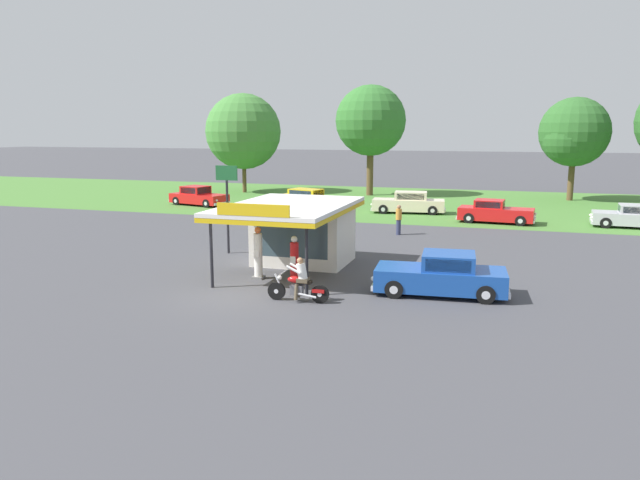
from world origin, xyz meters
TOP-DOWN VIEW (x-y plane):
  - ground_plane at (0.00, 0.00)m, footprint 300.00×300.00m
  - grass_verge_strip at (0.00, 30.00)m, footprint 120.00×24.00m
  - service_station_kiosk at (0.60, 5.23)m, footprint 4.69×7.45m
  - gas_pump_nearside at (-0.18, 2.35)m, footprint 0.44×0.44m
  - gas_pump_offside at (1.37, 2.35)m, footprint 0.44×0.44m
  - motorcycle_with_rider at (2.48, -0.28)m, footprint 2.23×0.70m
  - featured_classic_sedan at (7.12, 2.14)m, footprint 4.97×2.27m
  - parked_car_back_row_centre_left at (-5.37, 23.94)m, footprint 5.65×3.13m
  - parked_car_back_row_far_left at (16.66, 21.06)m, footprint 4.92×2.22m
  - parked_car_back_row_right at (2.49, 23.46)m, footprint 5.42×2.35m
  - parked_car_back_row_far_right at (-14.16, 23.04)m, footprint 5.17×3.05m
  - parked_car_back_row_centre at (8.51, 20.55)m, footprint 4.96×2.21m
  - bystander_strolling_foreground at (-3.20, 10.12)m, footprint 0.34×0.34m
  - bystander_chatting_near_pumps at (3.39, 14.24)m, footprint 0.34×0.34m
  - tree_oak_far_right at (-14.83, 33.32)m, footprint 7.06×7.06m
  - tree_oak_centre at (14.11, 35.23)m, footprint 5.73×5.73m
  - tree_oak_right at (-2.83, 34.30)m, footprint 6.29×6.29m
  - roadside_pole_sign at (-3.57, 6.61)m, footprint 1.10×0.12m

SIDE VIEW (x-z plane):
  - ground_plane at x=0.00m, z-range 0.00..0.00m
  - grass_verge_strip at x=0.00m, z-range 0.00..0.01m
  - parked_car_back_row_far_left at x=16.66m, z-range -0.05..1.36m
  - motorcycle_with_rider at x=2.48m, z-range -0.14..1.44m
  - parked_car_back_row_centre at x=8.51m, z-range -0.06..1.41m
  - parked_car_back_row_far_right at x=-14.16m, z-range -0.08..1.43m
  - parked_car_back_row_centre_left at x=-5.37m, z-range -0.05..1.40m
  - featured_classic_sedan at x=7.12m, z-range -0.08..1.47m
  - parked_car_back_row_right at x=2.49m, z-range -0.06..1.48m
  - bystander_strolling_foreground at x=-3.20m, z-range 0.04..1.60m
  - gas_pump_offside at x=1.37m, z-range -0.08..1.75m
  - bystander_chatting_near_pumps at x=3.39m, z-range 0.05..1.77m
  - gas_pump_nearside at x=-0.18m, z-range -0.08..2.03m
  - service_station_kiosk at x=0.60m, z-range 0.05..3.37m
  - roadside_pole_sign at x=-3.57m, z-range 0.81..5.05m
  - tree_oak_centre at x=14.11m, z-range 1.24..9.81m
  - tree_oak_far_right at x=-14.83m, z-range 0.99..10.24m
  - tree_oak_right at x=-2.83m, z-range 1.75..11.59m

